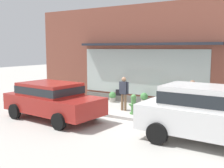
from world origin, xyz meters
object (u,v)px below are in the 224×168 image
object	(u,v)px
potted_plant_low_front	(170,100)
potted_plant_by_entrance	(76,91)
pedestrian_passerby	(192,98)
fire_hydrant	(133,104)
parked_car_white	(210,112)
pedestrian_with_handbag	(123,91)
parked_car_red	(52,98)
potted_plant_window_left	(144,98)
potted_plant_corner_tall	(113,97)

from	to	relation	value
potted_plant_low_front	potted_plant_by_entrance	xyz separation A→B (m)	(-5.64, 0.11, -0.06)
pedestrian_passerby	potted_plant_low_front	world-z (taller)	pedestrian_passerby
fire_hydrant	parked_car_white	xyz separation A→B (m)	(3.72, -2.22, 0.54)
pedestrian_with_handbag	parked_car_white	xyz separation A→B (m)	(4.44, -2.58, 0.09)
fire_hydrant	pedestrian_with_handbag	world-z (taller)	pedestrian_with_handbag
fire_hydrant	potted_plant_low_front	bearing A→B (deg)	52.15
pedestrian_with_handbag	parked_car_white	size ratio (longest dim) A/B	0.35
pedestrian_with_handbag	pedestrian_passerby	xyz separation A→B (m)	(3.21, -0.19, 0.05)
fire_hydrant	parked_car_white	size ratio (longest dim) A/B	0.20
fire_hydrant	potted_plant_low_front	size ratio (longest dim) A/B	0.86
parked_car_red	potted_plant_window_left	world-z (taller)	parked_car_red
pedestrian_passerby	parked_car_white	bearing A→B (deg)	23.47
parked_car_red	potted_plant_low_front	world-z (taller)	parked_car_red
pedestrian_with_handbag	pedestrian_passerby	distance (m)	3.22
pedestrian_with_handbag	parked_car_white	bearing A→B (deg)	147.40
pedestrian_passerby	potted_plant_window_left	world-z (taller)	pedestrian_passerby
potted_plant_low_front	pedestrian_with_handbag	bearing A→B (deg)	-149.37
potted_plant_by_entrance	parked_car_red	bearing A→B (deg)	-62.75
pedestrian_with_handbag	potted_plant_low_front	world-z (taller)	pedestrian_with_handbag
parked_car_white	parked_car_red	xyz separation A→B (m)	(-6.12, -0.29, -0.14)
potted_plant_low_front	potted_plant_corner_tall	size ratio (longest dim) A/B	1.84
pedestrian_with_handbag	potted_plant_corner_tall	world-z (taller)	pedestrian_with_handbag
parked_car_white	potted_plant_low_front	distance (m)	4.52
parked_car_white	potted_plant_low_front	world-z (taller)	parked_car_white
pedestrian_passerby	parked_car_white	size ratio (longest dim) A/B	0.36
parked_car_white	potted_plant_by_entrance	bearing A→B (deg)	156.97
parked_car_red	potted_plant_window_left	xyz separation A→B (m)	(2.04, 4.34, -0.47)
potted_plant_by_entrance	potted_plant_window_left	bearing A→B (deg)	3.55
pedestrian_passerby	potted_plant_by_entrance	bearing A→B (deg)	-105.07
potted_plant_by_entrance	potted_plant_low_front	bearing A→B (deg)	-1.17
pedestrian_with_handbag	parked_car_red	bearing A→B (deg)	57.27
pedestrian_with_handbag	potted_plant_low_front	bearing A→B (deg)	-151.77
pedestrian_with_handbag	potted_plant_low_front	size ratio (longest dim) A/B	1.53
potted_plant_window_left	pedestrian_with_handbag	bearing A→B (deg)	-103.51
pedestrian_passerby	parked_car_red	bearing A→B (deg)	-64.99
parked_car_red	potted_plant_by_entrance	size ratio (longest dim) A/B	4.84
parked_car_white	pedestrian_with_handbag	bearing A→B (deg)	151.54
pedestrian_passerby	parked_car_red	distance (m)	5.58
parked_car_white	potted_plant_by_entrance	xyz separation A→B (m)	(-8.23, 3.79, -0.56)
pedestrian_with_handbag	potted_plant_corner_tall	xyz separation A→B (m)	(-1.49, 1.43, -0.61)
potted_plant_corner_tall	potted_plant_by_entrance	distance (m)	2.31
potted_plant_corner_tall	pedestrian_passerby	bearing A→B (deg)	-19.08
potted_plant_window_left	pedestrian_passerby	bearing A→B (deg)	-30.19
parked_car_white	potted_plant_by_entrance	size ratio (longest dim) A/B	4.99
fire_hydrant	parked_car_red	world-z (taller)	parked_car_red
pedestrian_with_handbag	potted_plant_by_entrance	bearing A→B (deg)	-20.14
pedestrian_with_handbag	potted_plant_corner_tall	size ratio (longest dim) A/B	2.81
fire_hydrant	potted_plant_window_left	xyz separation A→B (m)	(-0.37, 1.83, -0.07)
parked_car_white	parked_car_red	world-z (taller)	parked_car_white
pedestrian_with_handbag	parked_car_white	distance (m)	5.14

